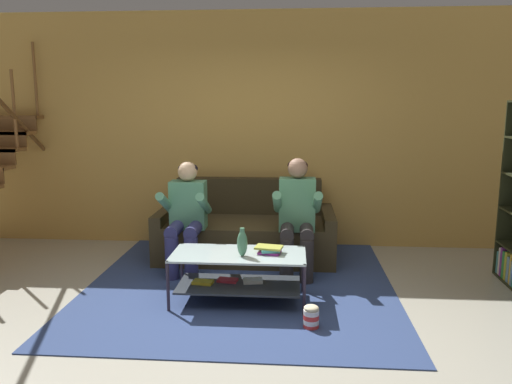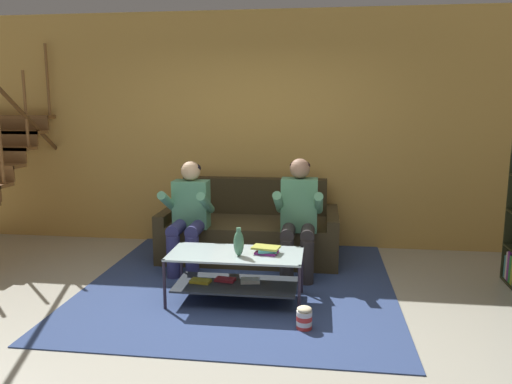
{
  "view_description": "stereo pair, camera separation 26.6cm",
  "coord_description": "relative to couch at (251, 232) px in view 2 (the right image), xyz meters",
  "views": [
    {
      "loc": [
        0.49,
        -3.82,
        1.79
      ],
      "look_at": [
        0.13,
        0.96,
        0.93
      ],
      "focal_mm": 35.0,
      "sensor_mm": 36.0,
      "label": 1
    },
    {
      "loc": [
        0.76,
        -3.79,
        1.79
      ],
      "look_at": [
        0.13,
        0.96,
        0.93
      ],
      "focal_mm": 35.0,
      "sensor_mm": 36.0,
      "label": 2
    }
  ],
  "objects": [
    {
      "name": "person_seated_left",
      "position": [
        -0.59,
        -0.58,
        0.36
      ],
      "size": [
        0.5,
        0.58,
        1.18
      ],
      "color": "navy",
      "rests_on": "ground"
    },
    {
      "name": "couch",
      "position": [
        0.0,
        0.0,
        0.0
      ],
      "size": [
        2.02,
        0.98,
        0.89
      ],
      "color": "#3D331E",
      "rests_on": "ground"
    },
    {
      "name": "person_seated_right",
      "position": [
        0.59,
        -0.57,
        0.38
      ],
      "size": [
        0.5,
        0.58,
        1.22
      ],
      "color": "#2E2A2A",
      "rests_on": "ground"
    },
    {
      "name": "coffee_table",
      "position": [
        0.06,
        -1.37,
        0.01
      ],
      "size": [
        1.2,
        0.57,
        0.46
      ],
      "color": "#B2C6C7",
      "rests_on": "ground"
    },
    {
      "name": "ground",
      "position": [
        0.05,
        -1.85,
        -0.29
      ],
      "size": [
        16.8,
        16.8,
        0.0
      ],
      "primitive_type": "plane",
      "color": "#ABA998"
    },
    {
      "name": "back_partition",
      "position": [
        0.05,
        0.61,
        1.16
      ],
      "size": [
        8.4,
        0.12,
        2.9
      ],
      "primitive_type": "cube",
      "color": "gold",
      "rests_on": "ground"
    },
    {
      "name": "area_rug",
      "position": [
        0.03,
        -0.81,
        -0.29
      ],
      "size": [
        3.0,
        3.32,
        0.01
      ],
      "color": "navy",
      "rests_on": "ground"
    },
    {
      "name": "book_stack",
      "position": [
        0.34,
        -1.35,
        0.2
      ],
      "size": [
        0.26,
        0.19,
        0.06
      ],
      "color": "#922993",
      "rests_on": "coffee_table"
    },
    {
      "name": "vase",
      "position": [
        0.1,
        -1.46,
        0.29
      ],
      "size": [
        0.09,
        0.09,
        0.26
      ],
      "color": "#437B5A",
      "rests_on": "coffee_table"
    },
    {
      "name": "popcorn_tub",
      "position": [
        0.7,
        -1.88,
        -0.19
      ],
      "size": [
        0.13,
        0.13,
        0.2
      ],
      "color": "red",
      "rests_on": "ground"
    }
  ]
}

